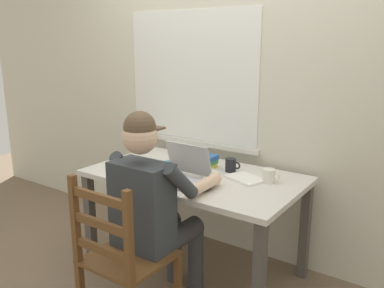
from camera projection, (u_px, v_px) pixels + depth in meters
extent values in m
plane|color=brown|center=(194.00, 269.00, 2.91)|extent=(8.00, 8.00, 0.00)
cube|color=beige|center=(232.00, 82.00, 2.98)|extent=(6.00, 0.04, 2.60)
cube|color=silver|center=(191.00, 77.00, 3.15)|extent=(1.17, 0.01, 1.00)
cube|color=beige|center=(191.00, 141.00, 3.27)|extent=(1.23, 0.06, 0.04)
cube|color=beige|center=(194.00, 176.00, 2.74)|extent=(1.43, 0.81, 0.03)
cube|color=#4C4742|center=(90.00, 220.00, 2.91)|extent=(0.06, 0.06, 0.69)
cube|color=#4C4742|center=(259.00, 280.00, 2.18)|extent=(0.06, 0.06, 0.69)
cube|color=#4C4742|center=(154.00, 191.00, 3.48)|extent=(0.06, 0.06, 0.69)
cube|color=#4C4742|center=(305.00, 231.00, 2.74)|extent=(0.06, 0.06, 0.69)
cube|color=#33383D|center=(142.00, 206.00, 2.25)|extent=(0.34, 0.20, 0.50)
sphere|color=#DBB293|center=(140.00, 137.00, 2.15)|extent=(0.19, 0.19, 0.19)
sphere|color=brown|center=(140.00, 127.00, 2.14)|extent=(0.17, 0.17, 0.17)
cube|color=brown|center=(150.00, 128.00, 2.21)|extent=(0.13, 0.10, 0.01)
cylinder|color=#38383D|center=(154.00, 230.00, 2.52)|extent=(0.13, 0.40, 0.13)
cylinder|color=#38383D|center=(177.00, 237.00, 2.42)|extent=(0.13, 0.40, 0.13)
cylinder|color=#38383D|center=(174.00, 249.00, 2.73)|extent=(0.10, 0.10, 0.45)
cylinder|color=#38383D|center=(196.00, 257.00, 2.63)|extent=(0.10, 0.10, 0.45)
cylinder|color=#33383D|center=(126.00, 168.00, 2.39)|extent=(0.10, 0.25, 0.24)
cylinder|color=#DBB293|center=(152.00, 173.00, 2.59)|extent=(0.07, 0.28, 0.07)
sphere|color=#DBB293|center=(166.00, 168.00, 2.70)|extent=(0.08, 0.08, 0.08)
cylinder|color=#33383D|center=(181.00, 181.00, 2.17)|extent=(0.10, 0.25, 0.24)
cylinder|color=#DBB293|center=(204.00, 185.00, 2.37)|extent=(0.07, 0.28, 0.07)
sphere|color=#DBB293|center=(215.00, 178.00, 2.49)|extent=(0.08, 0.08, 0.08)
cube|color=brown|center=(129.00, 257.00, 2.21)|extent=(0.42, 0.42, 0.02)
cube|color=brown|center=(178.00, 288.00, 2.32)|extent=(0.04, 0.04, 0.43)
cube|color=brown|center=(129.00, 268.00, 2.53)|extent=(0.04, 0.04, 0.43)
cube|color=brown|center=(129.00, 238.00, 1.90)|extent=(0.04, 0.04, 0.48)
cube|color=brown|center=(75.00, 219.00, 2.11)|extent=(0.04, 0.04, 0.48)
cube|color=brown|center=(102.00, 250.00, 2.03)|extent=(0.36, 0.02, 0.04)
cube|color=brown|center=(100.00, 224.00, 2.00)|extent=(0.36, 0.02, 0.04)
cube|color=brown|center=(99.00, 198.00, 1.96)|extent=(0.36, 0.02, 0.04)
cube|color=#ADAFB2|center=(175.00, 181.00, 2.56)|extent=(0.33, 0.23, 0.02)
cube|color=silver|center=(175.00, 180.00, 2.56)|extent=(0.29, 0.17, 0.00)
cube|color=#ADAFB2|center=(189.00, 159.00, 2.65)|extent=(0.33, 0.07, 0.21)
cube|color=silver|center=(189.00, 159.00, 2.65)|extent=(0.29, 0.06, 0.18)
ellipsoid|color=black|center=(206.00, 187.00, 2.43)|extent=(0.06, 0.10, 0.03)
cylinder|color=silver|center=(269.00, 176.00, 2.56)|extent=(0.08, 0.08, 0.09)
torus|color=silver|center=(276.00, 176.00, 2.53)|extent=(0.05, 0.01, 0.05)
cylinder|color=black|center=(231.00, 165.00, 2.77)|extent=(0.07, 0.07, 0.09)
torus|color=black|center=(237.00, 166.00, 2.74)|extent=(0.05, 0.01, 0.05)
cube|color=gold|center=(205.00, 165.00, 2.87)|extent=(0.15, 0.12, 0.03)
cube|color=#38844C|center=(204.00, 161.00, 2.87)|extent=(0.19, 0.11, 0.03)
cube|color=#2D5B9E|center=(204.00, 157.00, 2.86)|extent=(0.18, 0.14, 0.03)
cube|color=silver|center=(152.00, 179.00, 2.60)|extent=(0.22, 0.19, 0.02)
cube|color=white|center=(245.00, 178.00, 2.62)|extent=(0.28, 0.24, 0.01)
cube|color=white|center=(203.00, 170.00, 2.79)|extent=(0.26, 0.23, 0.01)
cube|color=teal|center=(169.00, 163.00, 2.98)|extent=(0.15, 0.13, 0.00)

